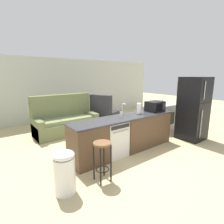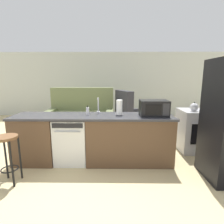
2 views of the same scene
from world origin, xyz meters
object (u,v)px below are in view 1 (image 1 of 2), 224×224
at_px(stove_range, 162,117).
at_px(kettle, 163,103).
at_px(dishwasher, 113,138).
at_px(paper_towel_roll, 139,109).
at_px(microwave, 155,106).
at_px(armchair, 104,117).
at_px(trash_bin, 65,172).
at_px(couch, 65,121).
at_px(soap_bottle, 121,114).
at_px(bar_stool, 102,153).
at_px(refrigerator, 193,109).

bearing_deg(stove_range, kettle, -142.84).
bearing_deg(dishwasher, kettle, 9.85).
distance_m(stove_range, paper_towel_roll, 1.89).
distance_m(dishwasher, stove_range, 2.66).
relative_size(microwave, armchair, 0.42).
distance_m(stove_range, armchair, 2.13).
distance_m(kettle, trash_bin, 4.10).
xyz_separation_m(microwave, paper_towel_roll, (-0.62, 0.02, -0.00)).
bearing_deg(paper_towel_roll, microwave, -1.99).
bearing_deg(dishwasher, couch, 96.01).
xyz_separation_m(stove_range, couch, (-2.84, 1.76, -0.06)).
distance_m(dishwasher, couch, 2.32).
xyz_separation_m(soap_bottle, kettle, (2.14, 0.38, 0.01)).
distance_m(stove_range, soap_bottle, 2.41).
xyz_separation_m(bar_stool, armchair, (2.06, 2.93, -0.19)).
distance_m(kettle, armchair, 2.22).
relative_size(paper_towel_roll, bar_stool, 0.38).
bearing_deg(microwave, refrigerator, -26.71).
distance_m(paper_towel_roll, couch, 2.63).
relative_size(paper_towel_roll, armchair, 0.24).
xyz_separation_m(soap_bottle, armchair, (0.97, 2.16, -0.62)).
relative_size(bar_stool, couch, 0.37).
height_order(trash_bin, couch, couch).
relative_size(paper_towel_roll, kettle, 1.38).
distance_m(soap_bottle, bar_stool, 1.40).
bearing_deg(kettle, trash_bin, -164.63).
distance_m(dishwasher, armchair, 2.55).
bearing_deg(kettle, soap_bottle, -169.98).
bearing_deg(armchair, couch, 176.43).
height_order(paper_towel_roll, trash_bin, paper_towel_roll).
bearing_deg(dishwasher, microwave, -0.05).
height_order(dishwasher, kettle, kettle).
bearing_deg(paper_towel_roll, stove_range, 17.13).
xyz_separation_m(stove_range, paper_towel_roll, (-1.71, -0.53, 0.59)).
height_order(stove_range, trash_bin, stove_range).
height_order(refrigerator, trash_bin, refrigerator).
height_order(stove_range, kettle, kettle).
bearing_deg(kettle, paper_towel_roll, -165.43).
bearing_deg(stove_range, refrigerator, -90.01).
relative_size(stove_range, bar_stool, 1.22).
bearing_deg(trash_bin, soap_bottle, 21.46).
relative_size(trash_bin, armchair, 0.62).
xyz_separation_m(bar_stool, trash_bin, (-0.68, 0.07, -0.16)).
bearing_deg(couch, kettle, -35.09).
height_order(dishwasher, microwave, microwave).
distance_m(soap_bottle, kettle, 2.17).
height_order(refrigerator, microwave, refrigerator).
relative_size(dishwasher, couch, 0.42).
distance_m(dishwasher, paper_towel_roll, 1.08).
bearing_deg(stove_range, dishwasher, -168.09).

